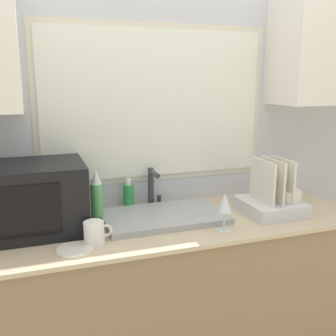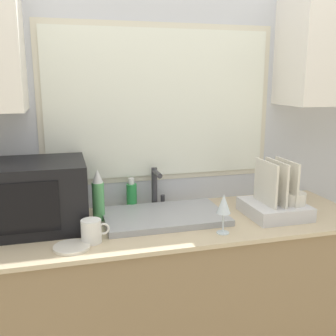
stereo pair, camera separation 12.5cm
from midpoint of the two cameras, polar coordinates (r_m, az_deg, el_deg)
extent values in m
cube|color=#8C7251|center=(2.19, 2.77, -19.27)|extent=(1.90, 0.62, 0.90)
cube|color=#C6B28E|center=(1.98, 2.91, -7.94)|extent=(1.93, 0.65, 0.02)
cube|color=silver|center=(2.20, 0.29, 4.65)|extent=(6.00, 0.06, 2.60)
cube|color=beige|center=(2.15, 0.51, 9.25)|extent=(1.28, 0.01, 0.84)
cube|color=white|center=(2.15, 0.54, 9.24)|extent=(1.22, 0.01, 0.78)
cube|color=#9EA0A5|center=(2.00, 1.28, -7.02)|extent=(0.60, 0.37, 0.03)
cylinder|color=#333338|center=(2.17, -0.34, -2.80)|extent=(0.03, 0.03, 0.22)
cylinder|color=#333338|center=(2.08, 0.11, -0.79)|extent=(0.03, 0.13, 0.03)
cylinder|color=#333338|center=(2.20, 0.93, -4.69)|extent=(0.02, 0.02, 0.06)
cube|color=black|center=(1.93, -17.32, -3.79)|extent=(0.49, 0.38, 0.32)
cube|color=black|center=(1.75, -18.71, -5.63)|extent=(0.32, 0.01, 0.22)
cube|color=silver|center=(2.13, 16.82, -5.73)|extent=(0.29, 0.30, 0.07)
cube|color=silver|center=(2.06, 15.70, -2.08)|extent=(0.01, 0.22, 0.22)
cube|color=silver|center=(2.09, 17.08, -1.95)|extent=(0.01, 0.22, 0.22)
cube|color=silver|center=(2.12, 18.41, -1.83)|extent=(0.01, 0.22, 0.22)
cylinder|color=silver|center=(2.12, 19.42, -4.18)|extent=(0.12, 0.12, 0.06)
cylinder|color=#59B266|center=(1.98, -8.29, -4.86)|extent=(0.06, 0.06, 0.19)
cone|color=silver|center=(1.94, -8.41, -1.17)|extent=(0.05, 0.05, 0.07)
cylinder|color=#268C3F|center=(2.14, -3.63, -4.13)|extent=(0.06, 0.06, 0.14)
cylinder|color=white|center=(2.12, -3.66, -1.92)|extent=(0.03, 0.03, 0.03)
cylinder|color=white|center=(1.73, -9.04, -9.06)|extent=(0.09, 0.09, 0.10)
torus|color=white|center=(1.74, -7.32, -8.78)|extent=(0.05, 0.01, 0.05)
cylinder|color=silver|center=(1.85, 9.90, -9.25)|extent=(0.06, 0.06, 0.00)
cylinder|color=silver|center=(1.84, 9.96, -7.85)|extent=(0.01, 0.01, 0.09)
cone|color=silver|center=(1.81, 10.07, -5.15)|extent=(0.07, 0.07, 0.09)
cylinder|color=silver|center=(1.71, -11.73, -11.19)|extent=(0.15, 0.15, 0.01)
camera|label=1|loc=(0.06, -88.08, 0.44)|focal=42.00mm
camera|label=2|loc=(0.06, 91.92, -0.44)|focal=42.00mm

